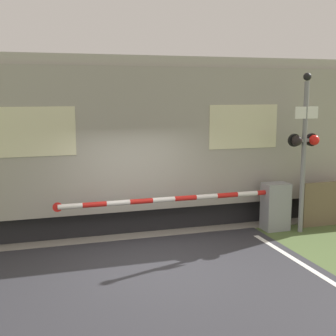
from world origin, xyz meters
TOP-DOWN VIEW (x-y plane):
  - ground_plane at (0.00, 0.00)m, footprint 80.00×80.00m
  - track_bed at (0.00, 3.20)m, footprint 36.00×3.20m
  - train at (-2.10, 3.20)m, footprint 17.55×2.75m
  - crossing_barrier at (2.96, 1.37)m, footprint 5.49×0.44m
  - signal_post at (3.88, 1.03)m, footprint 0.76×0.26m

SIDE VIEW (x-z plane):
  - ground_plane at x=0.00m, z-range 0.00..0.00m
  - track_bed at x=0.00m, z-range -0.04..0.09m
  - crossing_barrier at x=2.96m, z-range 0.07..1.21m
  - train at x=-2.10m, z-range 0.05..4.13m
  - signal_post at x=3.88m, z-range 0.25..3.96m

